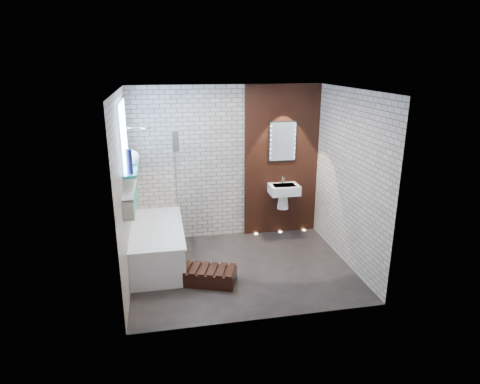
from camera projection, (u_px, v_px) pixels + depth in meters
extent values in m
plane|color=black|center=(242.00, 268.00, 6.22)|extent=(3.20, 3.20, 0.00)
cube|color=tan|center=(227.00, 163.00, 7.04)|extent=(3.20, 0.04, 2.60)
cube|color=tan|center=(265.00, 218.00, 4.61)|extent=(3.20, 0.04, 2.60)
cube|color=tan|center=(124.00, 192.00, 5.53)|extent=(0.04, 2.60, 2.60)
cube|color=tan|center=(349.00, 179.00, 6.12)|extent=(0.04, 2.60, 2.60)
plane|color=white|center=(242.00, 90.00, 5.43)|extent=(3.20, 3.20, 0.00)
cube|color=black|center=(281.00, 161.00, 7.18)|extent=(1.30, 0.06, 2.60)
cube|color=#7FADE0|center=(123.00, 135.00, 5.64)|extent=(0.03, 1.00, 0.90)
cube|color=teal|center=(131.00, 168.00, 5.80)|extent=(0.18, 1.00, 0.04)
cube|color=teal|center=(132.00, 203.00, 5.75)|extent=(0.14, 1.30, 0.03)
cube|color=#B2A899|center=(130.00, 187.00, 5.68)|extent=(0.14, 1.30, 0.03)
cube|color=#B2A899|center=(128.00, 211.00, 5.12)|extent=(0.14, 0.03, 0.26)
cube|color=#B2A899|center=(133.00, 182.00, 6.30)|extent=(0.14, 0.03, 0.26)
cube|color=white|center=(157.00, 245.00, 6.33)|extent=(0.75, 1.70, 0.55)
cube|color=white|center=(156.00, 228.00, 6.24)|extent=(0.79, 1.74, 0.03)
cylinder|color=silver|center=(165.00, 206.00, 6.93)|extent=(0.04, 0.04, 0.12)
cube|color=white|center=(176.00, 173.00, 6.50)|extent=(0.01, 0.78, 1.40)
cube|color=#27231F|center=(175.00, 140.00, 6.11)|extent=(0.09, 0.23, 0.31)
cylinder|color=silver|center=(145.00, 128.00, 6.26)|extent=(0.18, 0.18, 0.02)
cube|color=white|center=(284.00, 190.00, 7.12)|extent=(0.50, 0.36, 0.16)
cone|color=white|center=(283.00, 201.00, 7.24)|extent=(0.20, 0.20, 0.28)
cylinder|color=silver|center=(283.00, 180.00, 7.17)|extent=(0.03, 0.03, 0.14)
cube|color=black|center=(283.00, 142.00, 7.04)|extent=(0.50, 0.02, 0.70)
cube|color=silver|center=(283.00, 142.00, 7.03)|extent=(0.45, 0.01, 0.65)
cube|color=black|center=(204.00, 276.00, 5.80)|extent=(0.96, 0.66, 0.20)
cylinder|color=#AE691A|center=(130.00, 203.00, 5.54)|extent=(0.05, 0.05, 0.10)
cylinder|color=maroon|center=(129.00, 209.00, 5.27)|extent=(0.06, 0.06, 0.14)
sphere|color=white|center=(132.00, 157.00, 5.87)|extent=(0.21, 0.21, 0.21)
cylinder|color=#131435|center=(129.00, 161.00, 5.39)|extent=(0.08, 0.08, 0.33)
cylinder|color=#FFD899|center=(256.00, 234.00, 7.43)|extent=(0.06, 0.06, 0.01)
cylinder|color=#FFD899|center=(280.00, 232.00, 7.51)|extent=(0.06, 0.06, 0.01)
cylinder|color=#FFD899|center=(304.00, 230.00, 7.59)|extent=(0.06, 0.06, 0.01)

